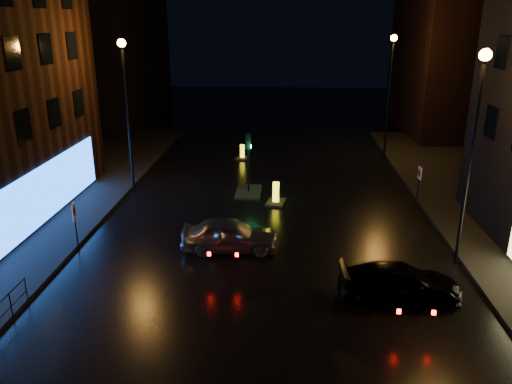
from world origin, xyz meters
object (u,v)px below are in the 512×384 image
traffic_signal (249,185)px  dark_sedan (400,282)px  silver_hatchback (230,235)px  bollard_near (276,199)px  road_sign_left (74,215)px  road_sign_right (419,176)px  bollard_far (242,156)px

traffic_signal → dark_sedan: size_ratio=0.80×
silver_hatchback → bollard_near: size_ratio=2.74×
silver_hatchback → road_sign_left: size_ratio=1.91×
silver_hatchback → road_sign_right: (9.33, 6.22, 0.82)m
bollard_far → road_sign_right: road_sign_right is taller
bollard_near → road_sign_right: road_sign_right is taller
bollard_near → road_sign_left: (-8.28, -6.22, 1.35)m
silver_hatchback → bollard_near: (1.81, 5.77, -0.44)m
silver_hatchback → bollard_near: silver_hatchback is taller
bollard_near → road_sign_left: bearing=-133.0°
traffic_signal → bollard_near: 2.26m
silver_hatchback → bollard_far: (-0.74, 14.61, -0.48)m
dark_sedan → road_sign_left: (-12.82, 3.06, 0.98)m
silver_hatchback → bollard_far: silver_hatchback is taller
dark_sedan → bollard_far: size_ratio=3.27×
traffic_signal → silver_hatchback: traffic_signal is taller
bollard_near → road_sign_right: 7.64m
traffic_signal → dark_sedan: traffic_signal is taller
dark_sedan → bollard_near: bearing=23.7°
road_sign_left → dark_sedan: bearing=-26.2°
bollard_far → road_sign_left: road_sign_left is taller
traffic_signal → road_sign_right: bearing=-7.2°
silver_hatchback → road_sign_right: road_sign_right is taller
road_sign_left → road_sign_right: 17.14m
silver_hatchback → dark_sedan: (6.36, -3.51, -0.08)m
silver_hatchback → bollard_far: bearing=0.9°
silver_hatchback → road_sign_right: 11.24m
dark_sedan → road_sign_left: bearing=74.2°
dark_sedan → bollard_far: 19.46m
traffic_signal → silver_hatchback: 7.37m
dark_sedan → road_sign_left: 13.22m
road_sign_left → bollard_near: bearing=24.1°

